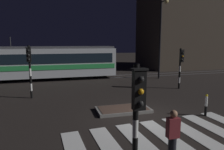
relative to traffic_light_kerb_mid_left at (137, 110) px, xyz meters
The scene contains 13 objects.
ground_plane 5.52m from the traffic_light_kerb_mid_left, 63.45° to the left, with size 120.00×120.00×0.00m, color black.
rail_near 16.17m from the traffic_light_kerb_mid_left, 81.80° to the left, with size 80.00×0.12×0.03m, color #59595E.
rail_far 17.58m from the traffic_light_kerb_mid_left, 82.47° to the left, with size 80.00×0.12×0.03m, color #59595E.
crosswalk_zebra 3.65m from the traffic_light_kerb_mid_left, 40.47° to the left, with size 8.03×4.73×0.02m.
traffic_island 6.26m from the traffic_light_kerb_mid_left, 74.48° to the left, with size 2.84×1.46×0.18m.
traffic_light_kerb_mid_left is the anchor object (origin of this frame).
traffic_light_corner_far_right 12.24m from the traffic_light_kerb_mid_left, 51.71° to the left, with size 0.36×0.42×3.18m.
traffic_light_corner_far_left 10.29m from the traffic_light_kerb_mid_left, 109.36° to the left, with size 0.36×0.42×3.45m.
street_lamp_trackside_right 16.59m from the traffic_light_kerb_mid_left, 59.57° to the left, with size 0.44×1.21×7.62m.
tram 16.95m from the traffic_light_kerb_mid_left, 101.82° to the left, with size 15.17×2.58×4.15m.
pedestrian_waiting_at_kerb 1.99m from the traffic_light_kerb_mid_left, 25.80° to the left, with size 0.36×0.24×1.71m.
bollard_island_edge 6.81m from the traffic_light_kerb_mid_left, 36.54° to the left, with size 0.12×0.12×1.11m.
building_backdrop 28.12m from the traffic_light_kerb_mid_left, 54.48° to the left, with size 11.05×8.00×11.75m, color #42382D.
Camera 1 is at (-4.09, -8.89, 3.64)m, focal length 33.01 mm.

